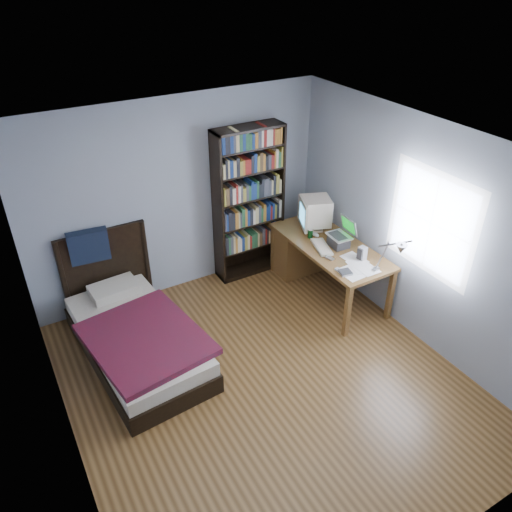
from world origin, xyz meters
name	(u,v)px	position (x,y,z in m)	size (l,w,h in m)	color
room	(270,283)	(0.03, 0.00, 1.25)	(4.20, 4.24, 2.50)	#523618
desk	(307,249)	(1.50, 1.44, 0.42)	(0.75, 1.70, 0.73)	brown
crt_monitor	(314,212)	(1.55, 1.40, 0.98)	(0.50, 0.46, 0.44)	beige
laptop	(340,238)	(1.58, 0.89, 0.83)	(0.30, 0.30, 0.36)	#2D2D30
desk_lamp	(397,251)	(1.48, -0.13, 1.23)	(0.24, 0.52, 0.62)	#99999E
keyboard	(322,247)	(1.36, 0.95, 0.74)	(0.16, 0.41, 0.03)	#BCB59C
speaker	(362,253)	(1.61, 0.50, 0.81)	(0.08, 0.08, 0.17)	#98999B
soda_can	(310,234)	(1.38, 1.23, 0.79)	(0.06, 0.06, 0.11)	#073408
mouse	(316,234)	(1.47, 1.24, 0.75)	(0.07, 0.12, 0.04)	silver
phone_silver	(330,258)	(1.29, 0.70, 0.74)	(0.05, 0.10, 0.02)	silver
phone_grey	(339,270)	(1.23, 0.44, 0.74)	(0.05, 0.10, 0.02)	#98999B
external_drive	(345,272)	(1.26, 0.36, 0.74)	(0.13, 0.13, 0.03)	#98999B
bookshelf	(249,204)	(0.89, 1.94, 1.03)	(0.92, 0.30, 2.05)	black
bed	(134,333)	(-1.02, 1.13, 0.26)	(1.24, 2.12, 1.16)	black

